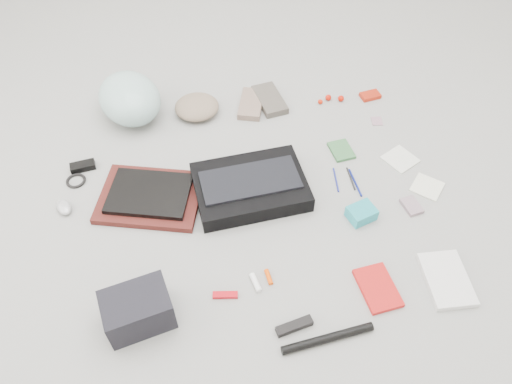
{
  "coord_description": "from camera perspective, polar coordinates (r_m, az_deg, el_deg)",
  "views": [
    {
      "loc": [
        -0.18,
        -1.28,
        1.58
      ],
      "look_at": [
        0.0,
        0.0,
        0.05
      ],
      "focal_mm": 35.0,
      "sensor_mm": 36.0,
      "label": 1
    }
  ],
  "objects": [
    {
      "name": "power_brick",
      "position": [
        2.28,
        -19.19,
        2.79
      ],
      "size": [
        0.11,
        0.07,
        0.03
      ],
      "primitive_type": "cube",
      "rotation": [
        0.0,
        0.0,
        0.18
      ],
      "color": "black",
      "rests_on": "ground_plane"
    },
    {
      "name": "beanie",
      "position": [
        2.42,
        -6.78,
        9.63
      ],
      "size": [
        0.22,
        0.21,
        0.07
      ],
      "primitive_type": "ellipsoid",
      "rotation": [
        0.0,
        0.0,
        -0.03
      ],
      "color": "#856F5B",
      "rests_on": "ground_plane"
    },
    {
      "name": "card_deck",
      "position": [
        2.11,
        17.34,
        -1.53
      ],
      "size": [
        0.08,
        0.1,
        0.02
      ],
      "primitive_type": "cube",
      "rotation": [
        0.0,
        0.0,
        0.22
      ],
      "color": "gray",
      "rests_on": "ground_plane"
    },
    {
      "name": "stamp_sheet",
      "position": [
        2.44,
        13.64,
        7.88
      ],
      "size": [
        0.06,
        0.06,
        0.0
      ],
      "primitive_type": "cube",
      "rotation": [
        0.0,
        0.0,
        -0.12
      ],
      "color": "#A47A8C",
      "rests_on": "ground_plane"
    },
    {
      "name": "messenger_bag",
      "position": [
        2.04,
        -0.66,
        0.59
      ],
      "size": [
        0.48,
        0.37,
        0.07
      ],
      "primitive_type": "cube",
      "rotation": [
        0.0,
        0.0,
        0.11
      ],
      "color": "black",
      "rests_on": "ground_plane"
    },
    {
      "name": "cable_coil",
      "position": [
        2.24,
        -19.89,
        1.22
      ],
      "size": [
        0.09,
        0.09,
        0.01
      ],
      "primitive_type": "torus",
      "rotation": [
        0.0,
        0.0,
        0.13
      ],
      "color": "black",
      "rests_on": "ground_plane"
    },
    {
      "name": "toiletry_tube_orange",
      "position": [
        1.83,
        1.45,
        -9.69
      ],
      "size": [
        0.03,
        0.06,
        0.02
      ],
      "primitive_type": "cylinder",
      "rotation": [
        1.57,
        0.0,
        0.15
      ],
      "color": "#EC4601",
      "rests_on": "ground_plane"
    },
    {
      "name": "bag_flap",
      "position": [
        2.01,
        -0.67,
        1.39
      ],
      "size": [
        0.41,
        0.22,
        0.01
      ],
      "primitive_type": "cube",
      "rotation": [
        0.0,
        0.0,
        0.11
      ],
      "color": "black",
      "rests_on": "messenger_bag"
    },
    {
      "name": "napkin_bottom",
      "position": [
        2.21,
        18.97,
        0.56
      ],
      "size": [
        0.16,
        0.16,
        0.01
      ],
      "primitive_type": "cube",
      "rotation": [
        0.0,
        0.0,
        0.87
      ],
      "color": "silver",
      "rests_on": "ground_plane"
    },
    {
      "name": "toiletry_tube_white",
      "position": [
        1.81,
        -0.06,
        -10.31
      ],
      "size": [
        0.04,
        0.08,
        0.02
      ],
      "primitive_type": "cylinder",
      "rotation": [
        1.57,
        0.0,
        0.25
      ],
      "color": "white",
      "rests_on": "ground_plane"
    },
    {
      "name": "altoids_tin",
      "position": [
        2.57,
        12.92,
        10.7
      ],
      "size": [
        0.1,
        0.08,
        0.02
      ],
      "primitive_type": "cube",
      "rotation": [
        0.0,
        0.0,
        0.2
      ],
      "color": "#AD210E",
      "rests_on": "ground_plane"
    },
    {
      "name": "pen_blue",
      "position": [
        2.14,
        9.12,
        1.39
      ],
      "size": [
        0.02,
        0.13,
        0.01
      ],
      "primitive_type": "cylinder",
      "rotation": [
        1.57,
        0.0,
        -0.08
      ],
      "color": "navy",
      "rests_on": "ground_plane"
    },
    {
      "name": "u_lock",
      "position": [
        1.74,
        4.4,
        -15.03
      ],
      "size": [
        0.13,
        0.06,
        0.03
      ],
      "primitive_type": "cube",
      "rotation": [
        0.0,
        0.0,
        0.24
      ],
      "color": "black",
      "rests_on": "ground_plane"
    },
    {
      "name": "napkin_top",
      "position": [
        2.28,
        16.15,
        3.62
      ],
      "size": [
        0.17,
        0.17,
        0.01
      ],
      "primitive_type": "cube",
      "rotation": [
        0.0,
        0.0,
        0.52
      ],
      "color": "silver",
      "rests_on": "ground_plane"
    },
    {
      "name": "laptop_sleeve",
      "position": [
        2.08,
        -11.99,
        -0.59
      ],
      "size": [
        0.47,
        0.39,
        0.03
      ],
      "primitive_type": "cube",
      "rotation": [
        0.0,
        0.0,
        -0.24
      ],
      "color": "#4C1814",
      "rests_on": "ground_plane"
    },
    {
      "name": "notepad",
      "position": [
        2.26,
        9.72,
        4.7
      ],
      "size": [
        0.11,
        0.13,
        0.01
      ],
      "primitive_type": "cube",
      "rotation": [
        0.0,
        0.0,
        0.16
      ],
      "color": "#336338",
      "rests_on": "ground_plane"
    },
    {
      "name": "mitten_left",
      "position": [
        2.45,
        -0.56,
        10.03
      ],
      "size": [
        0.16,
        0.23,
        0.03
      ],
      "primitive_type": "cube",
      "rotation": [
        0.0,
        0.0,
        -0.26
      ],
      "color": "#836A5B",
      "rests_on": "ground_plane"
    },
    {
      "name": "lollipop_c",
      "position": [
        2.52,
        9.68,
        10.49
      ],
      "size": [
        0.03,
        0.03,
        0.03
      ],
      "primitive_type": "sphere",
      "rotation": [
        0.0,
        0.0,
        0.17
      ],
      "color": "#B81102",
      "rests_on": "ground_plane"
    },
    {
      "name": "book_white",
      "position": [
        1.94,
        20.95,
        -9.32
      ],
      "size": [
        0.16,
        0.23,
        0.02
      ],
      "primitive_type": "cube",
      "rotation": [
        0.0,
        0.0,
        -0.03
      ],
      "color": "silver",
      "rests_on": "ground_plane"
    },
    {
      "name": "multitool",
      "position": [
        1.8,
        -3.54,
        -11.67
      ],
      "size": [
        0.09,
        0.04,
        0.01
      ],
      "primitive_type": "cube",
      "rotation": [
        0.0,
        0.0,
        -0.12
      ],
      "color": "#B40610",
      "rests_on": "ground_plane"
    },
    {
      "name": "lollipop_a",
      "position": [
        2.49,
        7.36,
        10.2
      ],
      "size": [
        0.03,
        0.03,
        0.02
      ],
      "primitive_type": "sphere",
      "rotation": [
        0.0,
        0.0,
        -0.33
      ],
      "color": "#BD1B05",
      "rests_on": "ground_plane"
    },
    {
      "name": "camera_bag",
      "position": [
        1.74,
        -13.35,
        -12.97
      ],
      "size": [
        0.25,
        0.2,
        0.14
      ],
      "primitive_type": "cube",
      "rotation": [
        0.0,
        0.0,
        0.25
      ],
      "color": "black",
      "rests_on": "ground_plane"
    },
    {
      "name": "pen_navy",
      "position": [
        2.14,
        11.28,
        1.06
      ],
      "size": [
        0.02,
        0.15,
        0.01
      ],
      "primitive_type": "cylinder",
      "rotation": [
        1.57,
        0.0,
        0.08
      ],
      "color": "navy",
      "rests_on": "ground_plane"
    },
    {
      "name": "bike_helmet",
      "position": [
        2.41,
        -14.23,
        10.32
      ],
      "size": [
        0.39,
        0.42,
        0.21
      ],
      "primitive_type": "ellipsoid",
      "rotation": [
        0.0,
        0.0,
        0.42
      ],
      "color": "#A5CFCB",
      "rests_on": "ground_plane"
    },
    {
      "name": "ground_plane",
      "position": [
        2.05,
        0.0,
        -0.9
      ],
      "size": [
        4.0,
        4.0,
        0.0
      ],
      "primitive_type": "plane",
      "color": "gray"
    },
    {
      "name": "accordion_wallet",
      "position": [
        2.01,
        11.96,
        -2.39
      ],
      "size": [
        0.13,
        0.11,
        0.05
      ],
      "primitive_type": "cube",
      "rotation": [
        0.0,
        0.0,
        0.34
      ],
      "color": "teal",
      "rests_on": "ground_plane"
    },
    {
      "name": "mitten_right",
      "position": [
        2.47,
        1.57,
        10.51
      ],
      "size": [
        0.16,
        0.24,
        0.03
      ],
      "primitive_type": "cube",
      "rotation": [
        0.0,
        0.0,
        0.21
      ],
      "color": "#534C43",
      "rests_on": "ground_plane"
    },
    {
      "name": "bike_pump",
      "position": [
        1.73,
        8.19,
        -16.22
      ],
      "size": [
        0.32,
        0.07,
        0.03
      ],
      "primitive_type": "cylinder",
      "rotation": [
        0.0,
        1.57,
        0.14
      ],
      "color": "black",
      "rests_on": "ground_plane"
    },
    {
      "name": "laptop",
      "position": [
        2.06,
        -12.1,
        -0.15
      ],
      "size": [
        0.37,
        0.3,
        0.02
      ],
      "primitive_type": "cube",
      "rotation": [
        0.0,
        0.0,
        -0.24
      ],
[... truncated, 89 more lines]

